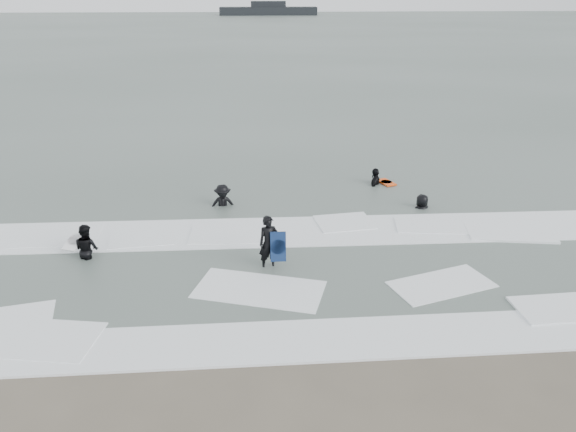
{
  "coord_description": "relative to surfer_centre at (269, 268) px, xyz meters",
  "views": [
    {
      "loc": [
        -1.04,
        -12.36,
        8.41
      ],
      "look_at": [
        0.0,
        5.0,
        1.1
      ],
      "focal_mm": 35.0,
      "sensor_mm": 36.0,
      "label": 1
    }
  ],
  "objects": [
    {
      "name": "surf_foam",
      "position": [
        0.69,
        0.32,
        0.04
      ],
      "size": [
        30.03,
        9.06,
        0.09
      ],
      "color": "white",
      "rests_on": "ground"
    },
    {
      "name": "vessel_horizon",
      "position": [
        3.82,
        140.65,
        1.29
      ],
      "size": [
        25.39,
        4.53,
        3.45
      ],
      "color": "black",
      "rests_on": "ground"
    },
    {
      "name": "surfer_right_far",
      "position": [
        6.22,
        4.64,
        0.0
      ],
      "size": [
        0.97,
        0.75,
        1.76
      ],
      "primitive_type": "imported",
      "rotation": [
        0.0,
        0.0,
        -2.9
      ],
      "color": "black",
      "rests_on": "ground"
    },
    {
      "name": "ground",
      "position": [
        0.69,
        -3.38,
        0.0
      ],
      "size": [
        320.0,
        320.0,
        0.0
      ],
      "primitive_type": "plane",
      "color": "brown",
      "rests_on": "ground"
    },
    {
      "name": "bodyboards",
      "position": [
        -0.21,
        2.93,
        0.5
      ],
      "size": [
        12.55,
        8.43,
        1.25
      ],
      "color": "#0E1F45",
      "rests_on": "ground"
    },
    {
      "name": "surfer_right_near",
      "position": [
        4.94,
        7.58,
        0.0
      ],
      "size": [
        0.93,
        1.22,
        1.93
      ],
      "primitive_type": "imported",
      "rotation": [
        0.0,
        0.0,
        -2.03
      ],
      "color": "black",
      "rests_on": "ground"
    },
    {
      "name": "sea",
      "position": [
        0.69,
        76.62,
        0.06
      ],
      "size": [
        320.0,
        320.0,
        0.0
      ],
      "primitive_type": "plane",
      "color": "#47544C",
      "rests_on": "ground"
    },
    {
      "name": "surfer_centre",
      "position": [
        0.0,
        0.0,
        0.0
      ],
      "size": [
        0.75,
        0.59,
        1.79
      ],
      "primitive_type": "imported",
      "rotation": [
        0.0,
        0.0,
        0.28
      ],
      "color": "black",
      "rests_on": "ground"
    },
    {
      "name": "surfer_breaker",
      "position": [
        -1.71,
        5.28,
        0.0
      ],
      "size": [
        1.26,
        0.85,
        1.81
      ],
      "primitive_type": "imported",
      "rotation": [
        0.0,
        0.0,
        0.16
      ],
      "color": "black",
      "rests_on": "ground"
    },
    {
      "name": "surfer_wading",
      "position": [
        -5.92,
        1.07,
        0.0
      ],
      "size": [
        1.06,
        1.0,
        1.74
      ],
      "primitive_type": "imported",
      "rotation": [
        0.0,
        0.0,
        2.6
      ],
      "color": "black",
      "rests_on": "ground"
    }
  ]
}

